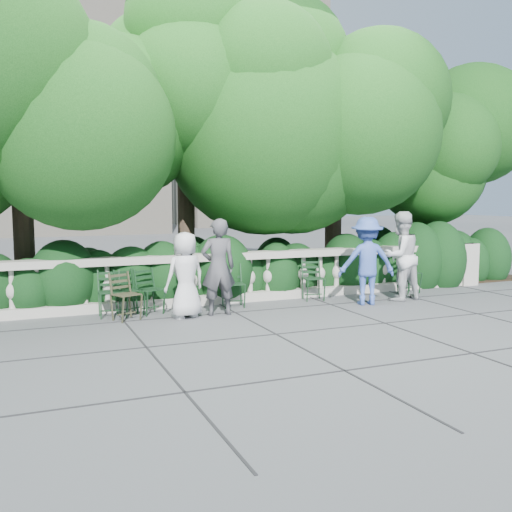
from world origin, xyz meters
name	(u,v)px	position (x,y,z in m)	size (l,w,h in m)	color
ground	(278,319)	(0.00, 0.00, 0.00)	(90.00, 90.00, 0.00)	#494B50
balustrade	(241,278)	(0.00, 1.80, 0.49)	(12.00, 0.44, 1.00)	#9E998E
shrub_hedge	(221,292)	(0.00, 3.00, 0.00)	(15.00, 2.60, 1.70)	black
tree_canopy	(246,113)	(0.69, 3.19, 3.96)	(15.04, 6.52, 6.78)	#3F3023
chair_a	(155,315)	(-1.90, 1.13, 0.00)	(0.44, 0.48, 0.84)	black
chair_b	(135,316)	(-2.25, 1.16, 0.00)	(0.44, 0.48, 0.84)	black
chair_c	(112,319)	(-2.66, 1.12, 0.00)	(0.44, 0.48, 0.84)	black
chair_d	(235,309)	(-0.37, 1.15, 0.00)	(0.44, 0.48, 0.84)	black
chair_e	(414,294)	(3.79, 1.17, 0.00)	(0.44, 0.48, 0.84)	black
chair_f	(315,301)	(1.40, 1.22, 0.00)	(0.44, 0.48, 0.84)	black
chair_weathered	(132,322)	(-2.39, 0.76, 0.00)	(0.44, 0.48, 0.84)	black
person_businessman	(185,275)	(-1.45, 0.72, 0.75)	(0.73, 0.48, 1.50)	silver
person_woman_grey	(218,267)	(-0.84, 0.72, 0.86)	(0.63, 0.41, 1.73)	#434248
person_casual_man	(400,256)	(3.06, 0.70, 0.91)	(0.88, 0.69, 1.81)	silver
person_older_blue	(367,261)	(2.17, 0.57, 0.86)	(1.11, 0.64, 1.72)	#3855AA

